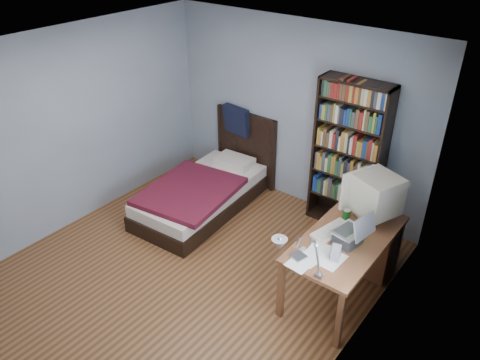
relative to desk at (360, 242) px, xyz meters
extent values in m
plane|color=#553319|center=(-1.50, -1.18, -0.41)|extent=(4.20, 4.20, 0.00)
plane|color=white|center=(-1.50, -1.18, 2.09)|extent=(4.20, 4.20, 0.00)
cube|color=#97A1B1|center=(-1.50, 0.92, 0.84)|extent=(3.80, 0.04, 2.50)
cube|color=#97A1B1|center=(-3.40, -1.18, 0.84)|extent=(0.04, 4.20, 2.50)
cube|color=#97A1B1|center=(0.40, -1.18, 0.84)|extent=(0.04, 4.20, 2.50)
cube|color=white|center=(0.38, -1.33, 1.04)|extent=(0.01, 1.14, 1.14)
cube|color=white|center=(0.38, -1.33, 1.04)|extent=(0.01, 1.00, 1.00)
cube|color=brown|center=(0.00, -0.41, 0.30)|extent=(0.75, 1.49, 0.04)
cube|color=brown|center=(-0.32, -1.10, -0.07)|extent=(0.06, 0.06, 0.69)
cube|color=brown|center=(0.32, -1.10, -0.07)|extent=(0.06, 0.06, 0.69)
cube|color=brown|center=(-0.32, 0.29, -0.07)|extent=(0.06, 0.06, 0.69)
cube|color=brown|center=(0.32, 0.29, -0.07)|extent=(0.06, 0.06, 0.69)
cube|color=brown|center=(0.00, 0.12, -0.07)|extent=(0.69, 0.40, 0.68)
cube|color=#BDB49D|center=(0.03, 0.07, 0.33)|extent=(0.35, 0.33, 0.03)
cylinder|color=#BDB49D|center=(0.03, 0.07, 0.38)|extent=(0.11, 0.11, 0.07)
cube|color=#BDB49D|center=(0.06, 0.07, 0.62)|extent=(0.56, 0.54, 0.41)
cube|color=beige|center=(-0.16, 0.07, 0.62)|extent=(0.19, 0.42, 0.43)
cube|color=#4499F7|center=(-0.18, 0.07, 0.62)|extent=(0.13, 0.31, 0.28)
cube|color=#2D2D30|center=(0.05, -0.50, 0.39)|extent=(0.25, 0.28, 0.14)
cube|color=#B6B6BB|center=(0.05, -0.50, 0.47)|extent=(0.29, 0.35, 0.02)
cube|color=#2D2D30|center=(0.03, -0.50, 0.48)|extent=(0.19, 0.27, 0.00)
cube|color=#B6B6BB|center=(0.20, -0.50, 0.59)|extent=(0.13, 0.32, 0.23)
cube|color=#0CBF26|center=(0.18, -0.50, 0.59)|extent=(0.09, 0.26, 0.18)
cube|color=#99999E|center=(0.08, -1.11, 0.34)|extent=(0.07, 0.05, 0.04)
cylinder|color=#99999E|center=(0.08, -1.18, 0.57)|extent=(0.02, 0.15, 0.42)
cylinder|color=#99999E|center=(0.00, -1.41, 0.87)|extent=(0.18, 0.35, 0.21)
cone|color=#99999E|center=(-0.08, -1.58, 0.92)|extent=(0.13, 0.13, 0.11)
cube|color=beige|center=(-0.16, -0.43, 0.33)|extent=(0.28, 0.50, 0.05)
cube|color=gray|center=(0.07, -0.80, 0.40)|extent=(0.10, 0.10, 0.17)
cylinder|color=#093607|center=(-0.14, -0.16, 0.38)|extent=(0.07, 0.07, 0.13)
ellipsoid|color=silver|center=(-0.02, -0.16, 0.33)|extent=(0.06, 0.10, 0.03)
cube|color=#B6B6BB|center=(-0.24, -0.67, 0.33)|extent=(0.09, 0.11, 0.02)
cube|color=gray|center=(-0.25, -0.87, 0.33)|extent=(0.05, 0.08, 0.02)
cube|color=gray|center=(-0.22, -0.99, 0.33)|extent=(0.15, 0.15, 0.03)
cube|color=black|center=(-1.02, 0.76, 0.56)|extent=(0.03, 0.30, 1.95)
cube|color=black|center=(-0.18, 0.76, 0.56)|extent=(0.03, 0.30, 1.95)
cube|color=black|center=(-0.60, 0.76, 1.52)|extent=(0.88, 0.30, 0.03)
cube|color=black|center=(-0.60, 0.76, -0.38)|extent=(0.88, 0.30, 0.06)
cube|color=black|center=(-0.60, 0.90, 0.56)|extent=(0.88, 0.02, 1.95)
cube|color=olive|center=(-0.60, 0.74, 0.59)|extent=(0.80, 0.22, 1.75)
cube|color=black|center=(-2.27, -0.13, -0.30)|extent=(1.11, 2.02, 0.22)
cube|color=beige|center=(-2.27, -0.13, -0.11)|extent=(1.07, 1.96, 0.16)
cube|color=maroon|center=(-2.24, -0.38, 0.00)|extent=(1.20, 1.40, 0.07)
cube|color=beige|center=(-2.27, 0.60, 0.02)|extent=(0.56, 0.38, 0.12)
cube|color=black|center=(-2.27, 0.88, 0.14)|extent=(1.04, 0.05, 1.10)
cylinder|color=black|center=(-2.76, 0.86, 0.14)|extent=(0.06, 0.06, 1.10)
cylinder|color=black|center=(-1.78, 0.86, 0.14)|extent=(0.06, 0.06, 1.10)
cube|color=black|center=(-2.42, 0.85, 0.54)|extent=(0.46, 0.20, 0.43)
camera|label=1|loc=(1.47, -4.08, 3.23)|focal=35.00mm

